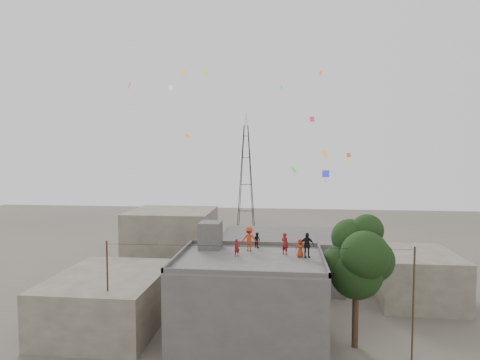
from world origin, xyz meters
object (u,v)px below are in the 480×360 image
at_px(tree, 359,259).
at_px(person_dark_adult, 307,245).
at_px(stair_head_box, 210,235).
at_px(person_red_adult, 285,244).
at_px(transmission_tower, 246,179).

xyz_separation_m(tree, person_dark_adult, (-3.48, 0.05, 0.86)).
bearing_deg(tree, stair_head_box, 169.26).
bearing_deg(tree, person_red_adult, 171.50).
distance_m(stair_head_box, tree, 10.80).
height_order(stair_head_box, person_dark_adult, stair_head_box).
bearing_deg(stair_head_box, transmission_tower, 91.23).
height_order(transmission_tower, person_dark_adult, transmission_tower).
relative_size(person_red_adult, person_dark_adult, 0.89).
bearing_deg(person_dark_adult, stair_head_box, 153.03).
height_order(stair_head_box, transmission_tower, transmission_tower).
xyz_separation_m(transmission_tower, person_red_adult, (6.39, -38.66, -2.20)).
bearing_deg(person_dark_adult, person_red_adult, 143.47).
distance_m(person_red_adult, person_dark_adult, 1.65).
relative_size(stair_head_box, transmission_tower, 0.10).
height_order(stair_head_box, tree, tree).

